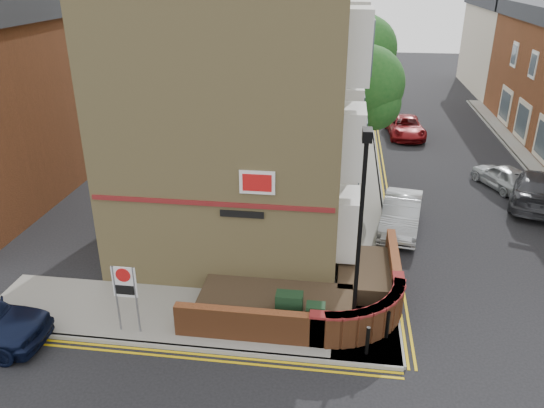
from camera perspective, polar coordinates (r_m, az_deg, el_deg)
The scene contains 24 objects.
ground at distance 15.55m, azimuth 2.43°, elevation -16.40°, with size 120.00×120.00×0.00m, color black.
pavement_corner at distance 17.24m, azimuth -8.97°, elevation -11.82°, with size 13.00×3.00×0.12m, color gray.
pavement_main at distance 29.56m, azimuth 9.35°, elevation 3.98°, with size 2.00×32.00×0.12m, color gray.
kerb_side at distance 16.12m, azimuth -10.49°, elevation -14.89°, with size 13.00×0.15×0.12m, color gray.
kerb_main_near at distance 29.61m, azimuth 11.28°, elevation 3.86°, with size 0.15×32.00×0.12m, color gray.
yellow_lines_side at distance 15.97m, azimuth -10.75°, elevation -15.59°, with size 13.00×0.28×0.01m, color gold.
yellow_lines_main at distance 29.64m, azimuth 11.75°, elevation 3.74°, with size 0.28×32.00×0.01m, color gold.
corner_building at distance 20.51m, azimuth -3.15°, elevation 13.24°, with size 8.95×10.40×13.60m.
garden_wall at distance 17.52m, azimuth 3.24°, elevation -11.11°, with size 6.80×6.00×1.20m, color brown, non-canonical shape.
lamppost at distance 14.65m, azimuth 9.38°, elevation -3.69°, with size 0.25×0.50×6.30m.
utility_cabinet_large at distance 16.15m, azimuth 1.85°, elevation -11.39°, with size 0.80×0.45×1.20m, color black.
utility_cabinet_small at distance 15.89m, azimuth 4.67°, elevation -12.36°, with size 0.55×0.40×1.10m, color black.
bollard_near at distance 15.50m, azimuth 10.23°, elevation -14.26°, with size 0.11×0.11×0.90m, color black.
bollard_far at distance 16.19m, azimuth 12.32°, elevation -12.59°, with size 0.11×0.11×0.90m, color black.
zone_sign at distance 16.06m, azimuth -15.53°, elevation -8.63°, with size 0.72×0.07×2.20m.
far_terrace_cream at distance 51.93m, azimuth 23.76°, elevation 15.56°, with size 5.40×12.40×8.00m.
tree_near at distance 26.40m, azimuth 10.09°, elevation 12.01°, with size 3.64×3.65×6.70m.
tree_mid at distance 34.19m, azimuth 9.81°, elevation 15.59°, with size 4.03×4.03×7.42m.
tree_far at distance 42.15m, azimuth 9.55°, elevation 16.80°, with size 3.81×3.81×7.00m.
traffic_light_assembly at distance 37.52m, azimuth 10.07°, elevation 12.57°, with size 0.20×0.16×4.20m.
silver_car_near at distance 22.68m, azimuth 13.73°, elevation -1.04°, with size 1.50×4.30×1.42m, color #A2A6A9.
red_car_main at distance 35.67m, azimuth 14.14°, elevation 8.08°, with size 2.15×4.67×1.30m, color maroon.
grey_car_far at distance 27.31m, azimuth 26.65°, elevation 1.52°, with size 2.17×5.34×1.55m, color #2F3034.
silver_car_far at distance 28.61m, azimuth 23.62°, elevation 2.72°, with size 1.47×3.64×1.24m, color #A5A9AC.
Camera 1 is at (0.98, -11.77, 10.11)m, focal length 35.00 mm.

